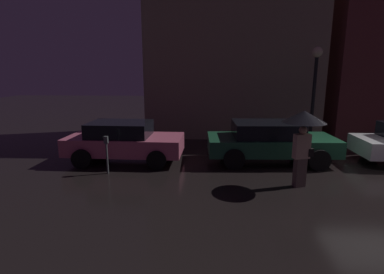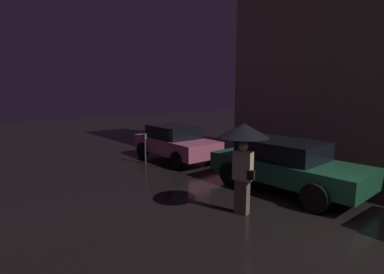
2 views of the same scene
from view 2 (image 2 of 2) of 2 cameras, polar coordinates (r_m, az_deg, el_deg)
The scene contains 6 objects.
ground_plane at distance 6.90m, azimuth 31.20°, elevation -17.17°, with size 60.00×60.00×0.00m, color black.
building_facade_left at distance 13.99m, azimuth 26.34°, elevation 18.16°, with size 8.29×3.00×10.73m.
parked_car_pink at distance 12.57m, azimuth -3.26°, elevation -0.95°, with size 4.11×1.94×1.43m.
parked_car_green at distance 9.17m, azimuth 17.36°, elevation -4.89°, with size 4.49×2.06×1.44m.
pedestrian_with_umbrella at distance 6.92m, azimuth 9.80°, elevation -0.75°, with size 1.17×1.17×2.15m.
parking_meter at distance 12.00m, azimuth -8.91°, elevation -1.52°, with size 0.12×0.10×1.21m.
Camera 2 is at (1.86, -5.99, 2.87)m, focal length 28.00 mm.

